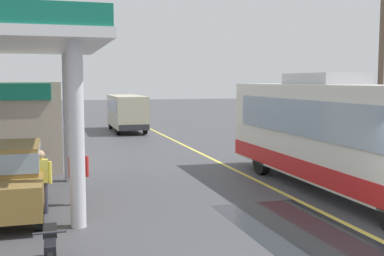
# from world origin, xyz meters

# --- Properties ---
(ground) EXTENTS (120.00, 120.00, 0.00)m
(ground) POSITION_xyz_m (0.00, 20.00, 0.00)
(ground) COLOR #424247
(lane_divider_stripe) EXTENTS (0.16, 50.00, 0.01)m
(lane_divider_stripe) POSITION_xyz_m (0.00, 15.00, 0.00)
(lane_divider_stripe) COLOR #D8CC4C
(lane_divider_stripe) RESTS_ON ground
(wet_puddle_patch) EXTENTS (2.50, 5.84, 0.01)m
(wet_puddle_patch) POSITION_xyz_m (-1.35, 1.48, 0.00)
(wet_puddle_patch) COLOR #26282D
(wet_puddle_patch) RESTS_ON ground
(coach_bus_main) EXTENTS (2.60, 11.04, 3.69)m
(coach_bus_main) POSITION_xyz_m (1.73, 4.83, 1.72)
(coach_bus_main) COLOR silver
(coach_bus_main) RESTS_ON ground
(car_at_pump) EXTENTS (1.70, 4.20, 1.82)m
(car_at_pump) POSITION_xyz_m (-7.84, 5.06, 1.01)
(car_at_pump) COLOR olive
(car_at_pump) RESTS_ON ground
(minibus_opposing_lane) EXTENTS (2.04, 6.13, 2.44)m
(minibus_opposing_lane) POSITION_xyz_m (-1.86, 24.62, 1.47)
(minibus_opposing_lane) COLOR #BFB799
(minibus_opposing_lane) RESTS_ON ground
(motorcycle_parked_forecourt) EXTENTS (0.55, 1.80, 0.92)m
(motorcycle_parked_forecourt) POSITION_xyz_m (-6.83, 0.87, 0.44)
(motorcycle_parked_forecourt) COLOR black
(motorcycle_parked_forecourt) RESTS_ON ground
(pedestrian_near_pump) EXTENTS (0.55, 0.22, 1.66)m
(pedestrian_near_pump) POSITION_xyz_m (-6.07, 5.52, 0.93)
(pedestrian_near_pump) COLOR #33333F
(pedestrian_near_pump) RESTS_ON ground
(pedestrian_by_shop) EXTENTS (0.55, 0.22, 1.66)m
(pedestrian_by_shop) POSITION_xyz_m (-7.06, 4.91, 0.93)
(pedestrian_by_shop) COLOR #33333F
(pedestrian_by_shop) RESTS_ON ground
(utility_pole_roadside) EXTENTS (1.80, 0.24, 8.51)m
(utility_pole_roadside) POSITION_xyz_m (6.26, 8.90, 4.44)
(utility_pole_roadside) COLOR brown
(utility_pole_roadside) RESTS_ON ground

